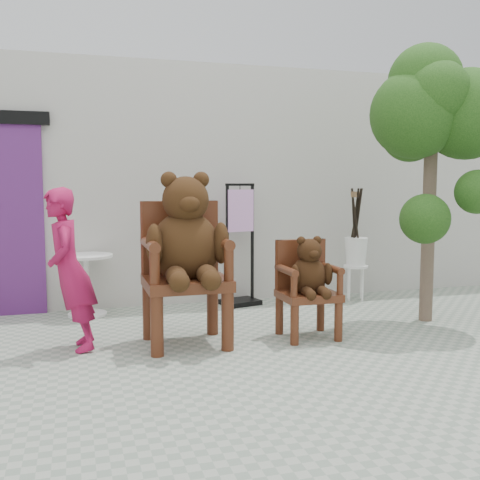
% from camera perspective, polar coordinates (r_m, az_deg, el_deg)
% --- Properties ---
extents(ground_plane, '(60.00, 60.00, 0.00)m').
position_cam_1_polar(ground_plane, '(5.00, 8.91, -11.92)').
color(ground_plane, gray).
rests_on(ground_plane, ground).
extents(back_wall, '(9.00, 1.00, 3.00)m').
position_cam_1_polar(back_wall, '(7.68, -0.92, 5.65)').
color(back_wall, '#BBB7AF').
rests_on(back_wall, ground).
extents(chair_big, '(0.77, 0.85, 1.62)m').
position_cam_1_polar(chair_big, '(5.25, -5.55, -0.74)').
color(chair_big, '#411C0E').
rests_on(chair_big, ground).
extents(chair_small, '(0.54, 0.54, 1.00)m').
position_cam_1_polar(chair_small, '(5.56, 6.89, -3.81)').
color(chair_small, '#411C0E').
rests_on(chair_small, ground).
extents(person, '(0.37, 0.55, 1.47)m').
position_cam_1_polar(person, '(5.28, -16.89, -2.96)').
color(person, '#A41445').
rests_on(person, ground).
extents(cafe_table, '(0.60, 0.60, 0.70)m').
position_cam_1_polar(cafe_table, '(6.67, -15.33, -3.71)').
color(cafe_table, white).
rests_on(cafe_table, ground).
extents(display_stand, '(0.52, 0.45, 1.51)m').
position_cam_1_polar(display_stand, '(6.99, 0.02, -1.88)').
color(display_stand, black).
rests_on(display_stand, ground).
extents(stool_bucket, '(0.32, 0.32, 1.45)m').
position_cam_1_polar(stool_bucket, '(7.44, 11.69, -1.09)').
color(stool_bucket, white).
rests_on(stool_bucket, ground).
extents(tree, '(1.47, 1.32, 2.97)m').
position_cam_1_polar(tree, '(6.42, 19.11, 11.83)').
color(tree, '#4F3C2F').
rests_on(tree, ground).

